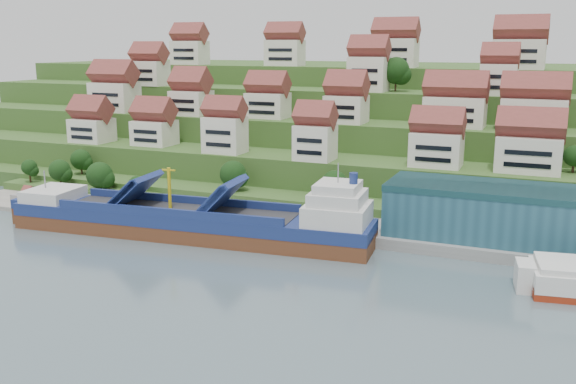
% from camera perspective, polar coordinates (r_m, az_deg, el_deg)
% --- Properties ---
extents(ground, '(300.00, 300.00, 0.00)m').
position_cam_1_polar(ground, '(123.00, -2.95, -4.95)').
color(ground, slate).
rests_on(ground, ground).
extents(quay, '(180.00, 14.00, 2.20)m').
position_cam_1_polar(quay, '(129.52, 7.99, -3.63)').
color(quay, gray).
rests_on(quay, ground).
extents(pebble_beach, '(45.00, 20.00, 1.00)m').
position_cam_1_polar(pebble_beach, '(164.55, -19.55, -0.89)').
color(pebble_beach, gray).
rests_on(pebble_beach, ground).
extents(hillside, '(260.00, 128.00, 31.00)m').
position_cam_1_polar(hillside, '(216.65, 9.08, 5.64)').
color(hillside, '#2D4C1E').
rests_on(hillside, ground).
extents(hillside_village, '(157.12, 61.95, 28.52)m').
position_cam_1_polar(hillside_village, '(172.67, 7.06, 8.32)').
color(hillside_village, white).
rests_on(hillside_village, ground).
extents(hillside_trees, '(145.33, 63.03, 31.38)m').
position_cam_1_polar(hillside_trees, '(164.11, 0.29, 5.67)').
color(hillside_trees, '#193D14').
rests_on(hillside_trees, ground).
extents(warehouse, '(60.00, 15.00, 10.00)m').
position_cam_1_polar(warehouse, '(125.97, 22.52, -2.11)').
color(warehouse, '#265568').
rests_on(warehouse, quay).
extents(flagpole, '(1.28, 0.16, 8.00)m').
position_cam_1_polar(flagpole, '(123.80, 6.62, -1.59)').
color(flagpole, gray).
rests_on(flagpole, quay).
extents(beach_huts, '(14.40, 3.70, 2.20)m').
position_cam_1_polar(beach_huts, '(164.65, -20.40, -0.37)').
color(beach_huts, white).
rests_on(beach_huts, pebble_beach).
extents(cargo_ship, '(75.69, 18.43, 16.58)m').
position_cam_1_polar(cargo_ship, '(129.52, -8.05, -2.67)').
color(cargo_ship, brown).
rests_on(cargo_ship, ground).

